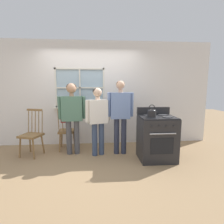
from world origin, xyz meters
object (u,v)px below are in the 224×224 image
object	(u,v)px
chair_near_wall	(32,135)
kettle	(152,113)
handbag	(66,116)
person_adult_right	(120,110)
person_elderly_left	(72,111)
stove	(157,137)
potted_plant	(70,105)
chair_by_window	(68,131)
person_teen_center	(98,115)

from	to	relation	value
chair_near_wall	kettle	world-z (taller)	kettle
handbag	person_adult_right	bearing A→B (deg)	-5.21
person_elderly_left	person_adult_right	size ratio (longest dim) A/B	0.97
stove	potted_plant	xyz separation A→B (m)	(-1.95, 1.09, 0.60)
kettle	potted_plant	distance (m)	2.17
chair_by_window	handbag	distance (m)	0.46
stove	handbag	size ratio (longest dim) A/B	3.53
kettle	potted_plant	size ratio (longest dim) A/B	1.07
chair_by_window	stove	bearing A→B (deg)	156.39
chair_by_window	handbag	bearing A→B (deg)	90.00
person_teen_center	handbag	bearing A→B (deg)	151.07
person_elderly_left	chair_by_window	bearing A→B (deg)	116.87
chair_near_wall	person_teen_center	bearing A→B (deg)	14.63
person_teen_center	stove	size ratio (longest dim) A/B	1.39
person_elderly_left	kettle	xyz separation A→B (m)	(1.64, -0.57, 0.03)
chair_near_wall	person_elderly_left	world-z (taller)	person_elderly_left
stove	kettle	bearing A→B (deg)	-141.34
person_elderly_left	potted_plant	xyz separation A→B (m)	(-0.15, 0.65, 0.07)
kettle	chair_near_wall	bearing A→B (deg)	167.81
person_elderly_left	potted_plant	bearing A→B (deg)	98.52
chair_by_window	kettle	size ratio (longest dim) A/B	4.20
person_teen_center	kettle	world-z (taller)	person_teen_center
person_adult_right	handbag	bearing A→B (deg)	177.20
person_elderly_left	handbag	size ratio (longest dim) A/B	5.25
kettle	person_teen_center	bearing A→B (deg)	156.99
person_elderly_left	potted_plant	distance (m)	0.67
person_teen_center	potted_plant	distance (m)	1.06
chair_near_wall	person_adult_right	world-z (taller)	person_adult_right
chair_by_window	person_teen_center	world-z (taller)	person_teen_center
person_adult_right	kettle	xyz separation A→B (m)	(0.57, -0.50, 0.02)
chair_near_wall	chair_by_window	bearing A→B (deg)	40.17
chair_by_window	stove	xyz separation A→B (m)	(1.97, -0.71, 0.01)
stove	chair_by_window	bearing A→B (deg)	160.13
chair_near_wall	kettle	size ratio (longest dim) A/B	4.20
chair_near_wall	handbag	bearing A→B (deg)	23.05
chair_by_window	potted_plant	size ratio (longest dim) A/B	4.51
person_teen_center	handbag	distance (m)	0.74
chair_near_wall	person_teen_center	world-z (taller)	person_teen_center
person_adult_right	potted_plant	distance (m)	1.42
person_adult_right	potted_plant	world-z (taller)	person_adult_right
potted_plant	person_adult_right	bearing A→B (deg)	-30.53
chair_by_window	person_adult_right	world-z (taller)	person_adult_right
chair_by_window	person_elderly_left	world-z (taller)	person_elderly_left
chair_near_wall	person_adult_right	xyz separation A→B (m)	(1.98, -0.05, 0.54)
person_elderly_left	person_adult_right	bearing A→B (deg)	-7.56
potted_plant	handbag	size ratio (longest dim) A/B	0.75
chair_near_wall	stove	world-z (taller)	stove
person_elderly_left	person_teen_center	xyz separation A→B (m)	(0.57, -0.11, -0.09)
chair_by_window	person_adult_right	distance (m)	1.40
person_elderly_left	person_teen_center	world-z (taller)	person_elderly_left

